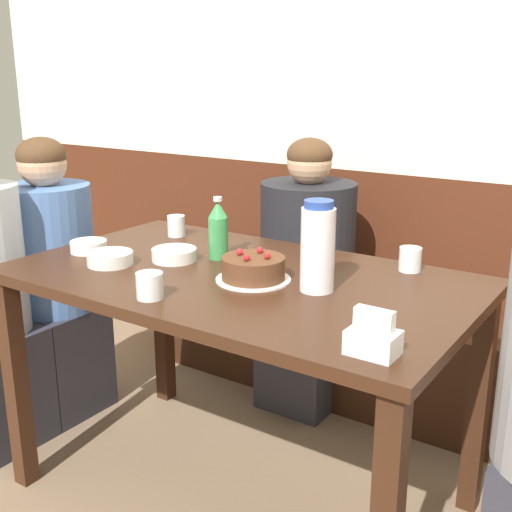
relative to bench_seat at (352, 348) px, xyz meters
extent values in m
plane|color=#846B51|center=(0.00, -0.83, -0.22)|extent=(12.00, 12.00, 0.00)
cube|color=#4C2314|center=(0.00, 0.22, 0.26)|extent=(4.80, 0.04, 0.96)
cube|color=#381E11|center=(0.00, 0.00, 0.00)|extent=(1.93, 0.38, 0.44)
cube|color=#381E11|center=(0.00, -0.83, 0.54)|extent=(1.41, 0.82, 0.03)
cube|color=#381E11|center=(-0.66, -1.19, 0.15)|extent=(0.06, 0.06, 0.74)
cube|color=#381E11|center=(-0.66, -0.47, 0.15)|extent=(0.06, 0.06, 0.74)
cube|color=#381E11|center=(0.66, -0.47, 0.15)|extent=(0.06, 0.06, 0.74)
cylinder|color=white|center=(0.07, -0.86, 0.56)|extent=(0.22, 0.22, 0.01)
cylinder|color=#56331E|center=(0.07, -0.86, 0.60)|extent=(0.19, 0.19, 0.07)
sphere|color=red|center=(0.03, -0.86, 0.64)|extent=(0.02, 0.02, 0.02)
sphere|color=red|center=(0.08, -0.90, 0.64)|extent=(0.02, 0.02, 0.02)
sphere|color=red|center=(0.11, -0.85, 0.64)|extent=(0.02, 0.02, 0.02)
sphere|color=red|center=(0.06, -0.81, 0.64)|extent=(0.02, 0.02, 0.02)
cylinder|color=white|center=(0.27, -0.83, 0.67)|extent=(0.10, 0.10, 0.24)
cylinder|color=#28479E|center=(0.27, -0.83, 0.80)|extent=(0.08, 0.08, 0.02)
cylinder|color=#388E4C|center=(-0.16, -0.73, 0.63)|extent=(0.06, 0.06, 0.14)
cone|color=#388E4C|center=(-0.16, -0.73, 0.72)|extent=(0.06, 0.06, 0.05)
cylinder|color=silver|center=(-0.16, -0.73, 0.76)|extent=(0.03, 0.03, 0.01)
cube|color=white|center=(0.58, -1.13, 0.58)|extent=(0.11, 0.08, 0.05)
cube|color=white|center=(0.58, -1.13, 0.64)|extent=(0.09, 0.03, 0.05)
cylinder|color=white|center=(-0.40, -0.98, 0.58)|extent=(0.15, 0.15, 0.04)
cylinder|color=white|center=(-0.26, -0.83, 0.58)|extent=(0.15, 0.15, 0.04)
cylinder|color=white|center=(-0.57, -0.91, 0.58)|extent=(0.12, 0.12, 0.04)
cylinder|color=silver|center=(-0.47, -0.58, 0.60)|extent=(0.07, 0.07, 0.08)
cylinder|color=silver|center=(-0.08, -1.14, 0.59)|extent=(0.07, 0.07, 0.07)
cylinder|color=silver|center=(0.42, -0.51, 0.59)|extent=(0.07, 0.07, 0.07)
cube|color=#33333D|center=(-0.97, -0.77, 0.00)|extent=(0.34, 0.30, 0.45)
cylinder|color=#4C70AD|center=(-0.97, -0.77, 0.48)|extent=(0.35, 0.35, 0.50)
sphere|color=tan|center=(-0.97, -0.77, 0.81)|extent=(0.18, 0.18, 0.18)
ellipsoid|color=#4C331E|center=(-0.97, -0.77, 0.84)|extent=(0.19, 0.19, 0.14)
cube|color=#33333D|center=(-0.14, -0.16, 0.00)|extent=(0.30, 0.34, 0.45)
cylinder|color=black|center=(-0.14, -0.16, 0.48)|extent=(0.38, 0.38, 0.50)
sphere|color=tan|center=(-0.14, -0.16, 0.81)|extent=(0.18, 0.18, 0.18)
ellipsoid|color=#4C331E|center=(-0.14, -0.16, 0.84)|extent=(0.18, 0.18, 0.13)
camera|label=1|loc=(1.09, -2.35, 1.15)|focal=45.00mm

